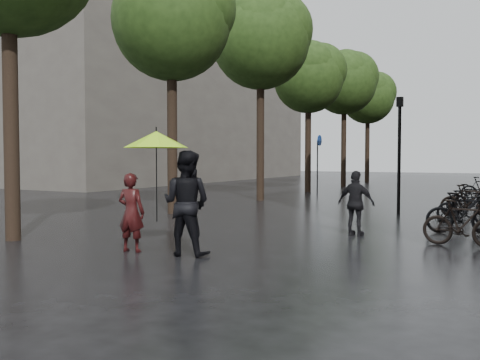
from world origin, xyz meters
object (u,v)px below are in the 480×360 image
Objects in this scene: pedestrian_walking at (356,203)px; lamp_post at (399,143)px; person_burgundy at (131,212)px; parked_bicycles at (475,200)px; person_black at (186,203)px.

pedestrian_walking is 5.25m from lamp_post.
lamp_post is at bearing -118.40° from person_burgundy.
parked_bicycles is at bearing -100.55° from pedestrian_walking.
person_black is at bearing -113.15° from parked_bicycles.
pedestrian_walking is (3.23, 4.03, -0.00)m from person_burgundy.
person_burgundy is 5.16m from pedestrian_walking.
parked_bicycles is 3.48× the size of lamp_post.
lamp_post reaches higher than pedestrian_walking.
lamp_post is at bearing -154.19° from parked_bicycles.
lamp_post is at bearing -110.51° from person_black.
pedestrian_walking is 6.44m from parked_bicycles.
person_burgundy is at bearing 59.98° from pedestrian_walking.
parked_bicycles is 2.98m from lamp_post.
person_black reaches higher than pedestrian_walking.
parked_bicycles is (5.35, 10.10, -0.28)m from person_burgundy.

